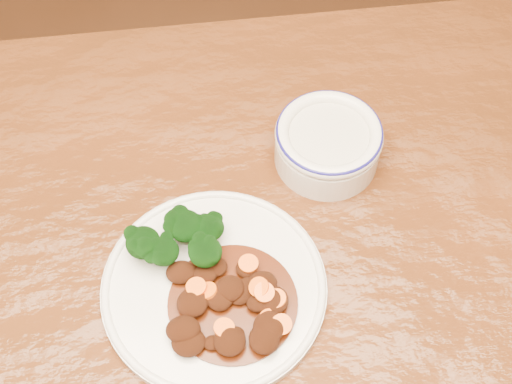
{
  "coord_description": "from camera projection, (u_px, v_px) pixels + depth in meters",
  "views": [
    {
      "loc": [
        0.03,
        -0.25,
        1.42
      ],
      "look_at": [
        0.06,
        0.17,
        0.77
      ],
      "focal_mm": 50.0,
      "sensor_mm": 36.0,
      "label": 1
    }
  ],
  "objects": [
    {
      "name": "mince_stew",
      "position": [
        227.0,
        307.0,
        0.7
      ],
      "size": [
        0.13,
        0.13,
        0.03
      ],
      "color": "#471907",
      "rests_on": "dinner_plate"
    },
    {
      "name": "dip_bowl",
      "position": [
        328.0,
        143.0,
        0.79
      ],
      "size": [
        0.12,
        0.12,
        0.05
      ],
      "rotation": [
        0.0,
        0.0,
        -0.29
      ],
      "color": "silver",
      "rests_on": "dining_table"
    },
    {
      "name": "dinner_plate",
      "position": [
        214.0,
        287.0,
        0.72
      ],
      "size": [
        0.23,
        0.23,
        0.01
      ],
      "rotation": [
        0.0,
        0.0,
        -0.39
      ],
      "color": "silver",
      "rests_on": "dining_table"
    },
    {
      "name": "dining_table",
      "position": [
        208.0,
        377.0,
        0.76
      ],
      "size": [
        1.54,
        0.97,
        0.75
      ],
      "rotation": [
        0.0,
        0.0,
        0.05
      ],
      "color": "#52260E",
      "rests_on": "ground"
    },
    {
      "name": "broccoli_florets",
      "position": [
        179.0,
        240.0,
        0.72
      ],
      "size": [
        0.1,
        0.07,
        0.04
      ],
      "color": "#73964D",
      "rests_on": "dinner_plate"
    }
  ]
}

